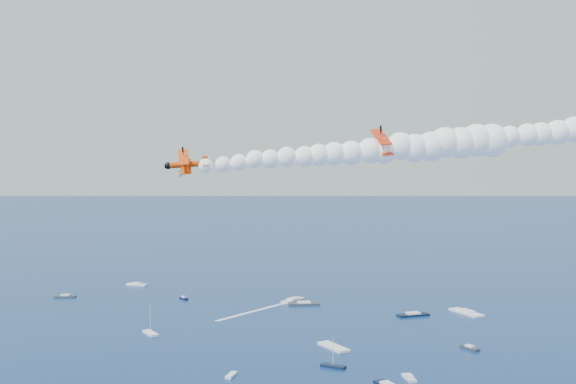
# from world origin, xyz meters

# --- Properties ---
(biplane_lead) EXTENTS (9.85, 11.66, 8.30)m
(biplane_lead) POSITION_xyz_m (14.62, 24.13, 59.61)
(biplane_lead) COLOR red
(biplane_trail) EXTENTS (8.97, 10.40, 7.23)m
(biplane_trail) POSITION_xyz_m (-15.63, 13.87, 56.53)
(biplane_trail) COLOR #E34104
(smoke_trail_lead) EXTENTS (53.51, 28.05, 9.52)m
(smoke_trail_lead) POSITION_xyz_m (40.28, 30.32, 61.59)
(smoke_trail_lead) COLOR white
(smoke_trail_trail) EXTENTS (53.77, 33.53, 9.52)m
(smoke_trail_trail) POSITION_xyz_m (9.58, 21.72, 58.51)
(smoke_trail_trail) COLOR white
(spectator_boats) EXTENTS (234.19, 178.34, 0.70)m
(spectator_boats) POSITION_xyz_m (3.00, 118.25, 0.35)
(spectator_boats) COLOR silver
(spectator_boats) RESTS_ON ground
(boat_wakes) EXTENTS (155.40, 117.59, 0.04)m
(boat_wakes) POSITION_xyz_m (26.87, 115.69, 0.03)
(boat_wakes) COLOR white
(boat_wakes) RESTS_ON ground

